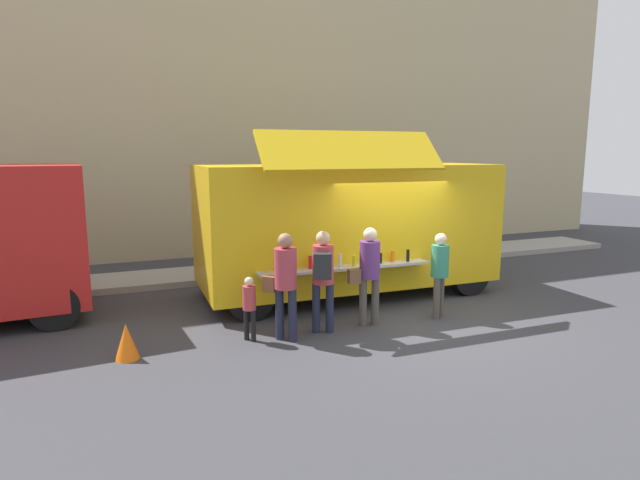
{
  "coord_description": "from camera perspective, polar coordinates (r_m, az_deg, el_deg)",
  "views": [
    {
      "loc": [
        -5.19,
        -8.14,
        3.06
      ],
      "look_at": [
        -1.19,
        1.59,
        1.3
      ],
      "focal_mm": 29.26,
      "sensor_mm": 36.0,
      "label": 1
    }
  ],
  "objects": [
    {
      "name": "traffic_cone_orange",
      "position": [
        8.45,
        -20.4,
        -10.36
      ],
      "size": [
        0.36,
        0.36,
        0.55
      ],
      "primitive_type": "cone",
      "color": "orange",
      "rests_on": "ground"
    },
    {
      "name": "ground_plane",
      "position": [
        10.13,
        9.81,
        -8.23
      ],
      "size": [
        60.0,
        60.0,
        0.0
      ],
      "primitive_type": "plane",
      "color": "#38383D"
    },
    {
      "name": "child_near_queue",
      "position": [
        8.65,
        -7.74,
        -6.83
      ],
      "size": [
        0.22,
        0.22,
        1.08
      ],
      "rotation": [
        0.0,
        0.0,
        0.65
      ],
      "color": "black",
      "rests_on": "ground"
    },
    {
      "name": "trash_bin",
      "position": [
        15.52,
        13.12,
        -0.51
      ],
      "size": [
        0.6,
        0.6,
        0.85
      ],
      "primitive_type": "cylinder",
      "color": "#2B5F35",
      "rests_on": "ground"
    },
    {
      "name": "food_truck_main",
      "position": [
        11.29,
        3.04,
        1.78
      ],
      "size": [
        6.32,
        3.31,
        3.47
      ],
      "rotation": [
        0.0,
        0.0,
        -0.02
      ],
      "color": "gold",
      "rests_on": "ground"
    },
    {
      "name": "curb_strip",
      "position": [
        13.1,
        -18.29,
        -4.16
      ],
      "size": [
        28.0,
        1.6,
        0.15
      ],
      "primitive_type": "cube",
      "color": "#9E998E",
      "rests_on": "ground"
    },
    {
      "name": "customer_rear_waiting",
      "position": [
        8.51,
        -3.88,
        -4.1
      ],
      "size": [
        0.52,
        0.52,
        1.79
      ],
      "rotation": [
        0.0,
        0.0,
        0.78
      ],
      "color": "#202336",
      "rests_on": "ground"
    },
    {
      "name": "customer_mid_with_backpack",
      "position": [
        8.81,
        0.32,
        -3.47
      ],
      "size": [
        0.47,
        0.58,
        1.77
      ],
      "rotation": [
        0.0,
        0.0,
        1.15
      ],
      "color": "#1F253A",
      "rests_on": "ground"
    },
    {
      "name": "customer_extra_browsing",
      "position": [
        9.93,
        12.96,
        -2.96
      ],
      "size": [
        0.33,
        0.33,
        1.61
      ],
      "rotation": [
        0.0,
        0.0,
        2.17
      ],
      "color": "#4F483E",
      "rests_on": "ground"
    },
    {
      "name": "customer_front_ordering",
      "position": [
        9.27,
        5.36,
        -3.07
      ],
      "size": [
        0.58,
        0.36,
        1.77
      ],
      "rotation": [
        0.0,
        0.0,
        1.46
      ],
      "color": "#4D4742",
      "rests_on": "ground"
    },
    {
      "name": "building_behind",
      "position": [
        16.85,
        -16.73,
        16.28
      ],
      "size": [
        32.0,
        2.4,
        10.32
      ],
      "primitive_type": "cube",
      "color": "tan",
      "rests_on": "ground"
    }
  ]
}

